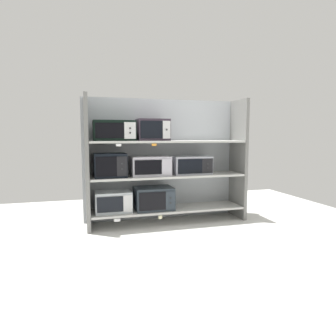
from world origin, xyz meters
TOP-DOWN VIEW (x-y plane):
  - ground at (0.00, -1.00)m, footprint 6.25×6.00m
  - back_panel at (0.00, 0.28)m, footprint 2.45×0.04m
  - upright_left at (-1.15, 0.00)m, footprint 0.05×0.51m
  - upright_right at (1.15, 0.00)m, footprint 0.05×0.51m
  - shelf_0 at (0.00, 0.00)m, footprint 2.25×0.51m
  - microwave_0 at (-0.81, -0.00)m, footprint 0.51×0.35m
  - microwave_1 at (-0.22, -0.00)m, footprint 0.55×0.43m
  - price_tag_0 at (-0.79, -0.26)m, footprint 0.08×0.00m
  - price_tag_1 at (-0.18, -0.26)m, footprint 0.06×0.00m
  - shelf_1 at (0.00, 0.00)m, footprint 2.25×0.51m
  - microwave_2 at (-0.84, -0.00)m, footprint 0.44×0.42m
  - microwave_3 at (-0.27, -0.00)m, footprint 0.56×0.40m
  - microwave_4 at (0.37, -0.00)m, footprint 0.58×0.34m
  - shelf_2 at (0.00, 0.00)m, footprint 2.25×0.51m
  - microwave_5 at (-0.78, -0.00)m, footprint 0.57×0.35m
  - microwave_6 at (-0.23, -0.00)m, footprint 0.45×0.35m
  - price_tag_2 at (-0.75, -0.26)m, footprint 0.07×0.00m
  - price_tag_3 at (-0.27, -0.26)m, footprint 0.07×0.00m

SIDE VIEW (x-z plane):
  - ground at x=0.00m, z-range -0.02..0.00m
  - price_tag_1 at x=-0.18m, z-range 0.13..0.18m
  - price_tag_0 at x=-0.79m, z-range 0.14..0.18m
  - shelf_0 at x=0.00m, z-range 0.18..0.21m
  - microwave_0 at x=-0.81m, z-range 0.21..0.50m
  - microwave_1 at x=-0.22m, z-range 0.21..0.54m
  - shelf_1 at x=0.00m, z-range 0.68..0.71m
  - microwave_4 at x=0.37m, z-range 0.71..0.98m
  - microwave_3 at x=-0.27m, z-range 0.71..0.99m
  - microwave_2 at x=-0.84m, z-range 0.71..1.04m
  - back_panel at x=0.00m, z-range 0.00..1.84m
  - upright_left at x=-1.15m, z-range 0.00..1.84m
  - upright_right at x=1.15m, z-range 0.00..1.84m
  - price_tag_2 at x=-0.75m, z-range 1.15..1.18m
  - price_tag_3 at x=-0.27m, z-range 1.15..1.18m
  - shelf_2 at x=0.00m, z-range 1.19..1.22m
  - microwave_5 at x=-0.78m, z-range 1.22..1.50m
  - microwave_6 at x=-0.23m, z-range 1.22..1.53m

